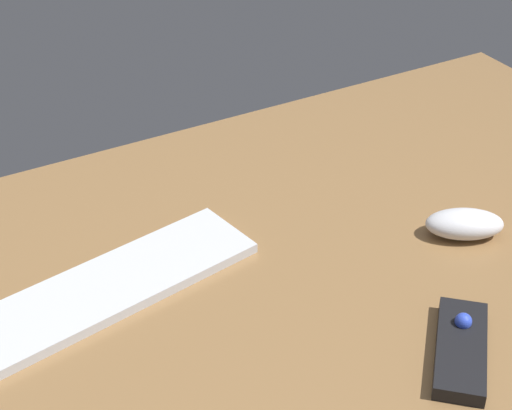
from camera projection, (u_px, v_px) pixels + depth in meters
The scene contains 4 objects.
desk at pixel (289, 281), 109.68cm from camera, with size 140.00×84.00×2.00cm, color olive.
keyboard at pixel (102, 290), 105.56cm from camera, with size 41.20×11.17×1.35cm, color silver.
computer_mouse at pixel (464, 224), 115.37cm from camera, with size 10.71×5.65×3.83cm, color silver.
media_remote at pixel (461, 348), 96.57cm from camera, with size 14.62×15.25×3.23cm.
Camera 1 is at (-45.42, -72.48, 70.49)cm, focal length 59.27 mm.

